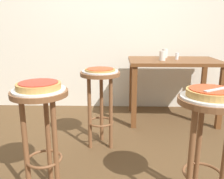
{
  "coord_description": "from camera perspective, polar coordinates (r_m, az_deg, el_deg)",
  "views": [
    {
      "loc": [
        0.11,
        -1.88,
        1.16
      ],
      "look_at": [
        0.06,
        -0.02,
        0.68
      ],
      "focal_mm": 38.49,
      "sensor_mm": 36.0,
      "label": 1
    }
  ],
  "objects": [
    {
      "name": "cup_near_edge",
      "position": [
        2.96,
        11.9,
        7.86
      ],
      "size": [
        0.08,
        0.08,
        0.11
      ],
      "primitive_type": "cylinder",
      "color": "silver",
      "rests_on": "dining_table"
    },
    {
      "name": "stool_leftside",
      "position": [
        2.31,
        -2.77,
        -0.74
      ],
      "size": [
        0.38,
        0.38,
        0.75
      ],
      "color": "brown",
      "rests_on": "ground_plane"
    },
    {
      "name": "stool_foreground",
      "position": [
        1.6,
        21.64,
        -8.91
      ],
      "size": [
        0.38,
        0.38,
        0.75
      ],
      "color": "brown",
      "rests_on": "ground_plane"
    },
    {
      "name": "stool_middle",
      "position": [
        1.72,
        -16.45,
        -6.79
      ],
      "size": [
        0.38,
        0.38,
        0.75
      ],
      "color": "brown",
      "rests_on": "ground_plane"
    },
    {
      "name": "ground_plane",
      "position": [
        2.21,
        -1.49,
        -17.19
      ],
      "size": [
        6.0,
        6.0,
        0.0
      ],
      "primitive_type": "plane",
      "color": "brown"
    },
    {
      "name": "serving_plate_leftside",
      "position": [
        2.27,
        -2.83,
        4.34
      ],
      "size": [
        0.34,
        0.34,
        0.01
      ],
      "primitive_type": "cylinder",
      "color": "silver",
      "rests_on": "stool_leftside"
    },
    {
      "name": "condiment_shaker",
      "position": [
        3.08,
        15.17,
        7.67
      ],
      "size": [
        0.04,
        0.04,
        0.09
      ],
      "primitive_type": "cylinder",
      "color": "white",
      "rests_on": "dining_table"
    },
    {
      "name": "serving_plate_middle",
      "position": [
        1.66,
        -16.96,
        -0.06
      ],
      "size": [
        0.35,
        0.35,
        0.01
      ],
      "primitive_type": "cylinder",
      "color": "white",
      "rests_on": "stool_middle"
    },
    {
      "name": "pizza_server_knife",
      "position": [
        1.51,
        23.88,
        0.09
      ],
      "size": [
        0.2,
        0.14,
        0.01
      ],
      "primitive_type": "cube",
      "rotation": [
        0.0,
        0.0,
        0.56
      ],
      "color": "silver",
      "rests_on": "pizza_foreground"
    },
    {
      "name": "back_wall",
      "position": [
        3.54,
        -0.11,
        20.0
      ],
      "size": [
        6.0,
        0.1,
        3.0
      ],
      "primitive_type": "cube",
      "color": "silver",
      "rests_on": "ground_plane"
    },
    {
      "name": "pizza_foreground",
      "position": [
        1.52,
        22.46,
        -0.68
      ],
      "size": [
        0.29,
        0.29,
        0.05
      ],
      "color": "tan",
      "rests_on": "serving_plate_foreground"
    },
    {
      "name": "dining_table",
      "position": [
        3.1,
        14.32,
        4.72
      ],
      "size": [
        1.1,
        0.7,
        0.78
      ],
      "color": "brown",
      "rests_on": "ground_plane"
    },
    {
      "name": "serving_plate_foreground",
      "position": [
        1.53,
        22.36,
        -1.71
      ],
      "size": [
        0.35,
        0.35,
        0.01
      ],
      "primitive_type": "cylinder",
      "color": "silver",
      "rests_on": "stool_foreground"
    },
    {
      "name": "cup_far_edge",
      "position": [
        3.25,
        12.42,
        8.4
      ],
      "size": [
        0.07,
        0.07,
        0.11
      ],
      "primitive_type": "cylinder",
      "color": "silver",
      "rests_on": "dining_table"
    },
    {
      "name": "pizza_leftside",
      "position": [
        2.26,
        -2.84,
        4.74
      ],
      "size": [
        0.29,
        0.29,
        0.02
      ],
      "color": "#B78442",
      "rests_on": "serving_plate_leftside"
    },
    {
      "name": "pizza_middle",
      "position": [
        1.65,
        -17.03,
        0.9
      ],
      "size": [
        0.29,
        0.29,
        0.05
      ],
      "color": "tan",
      "rests_on": "serving_plate_middle"
    }
  ]
}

